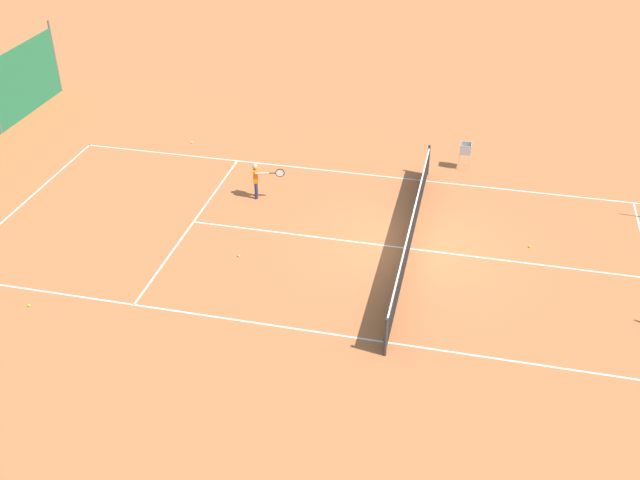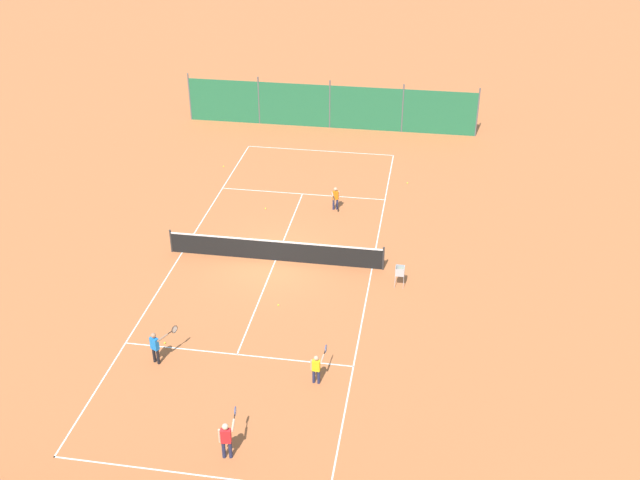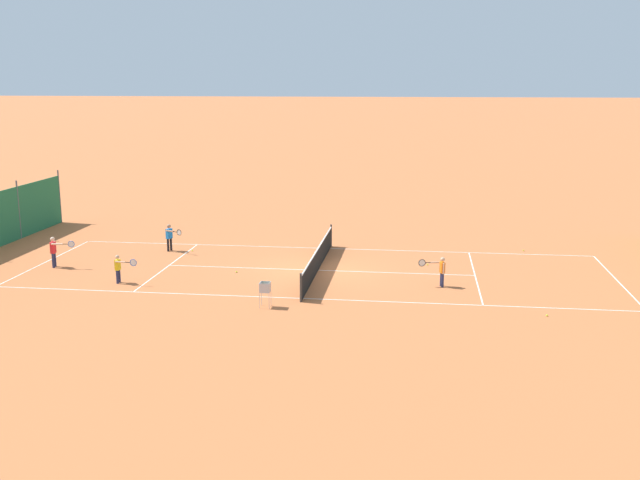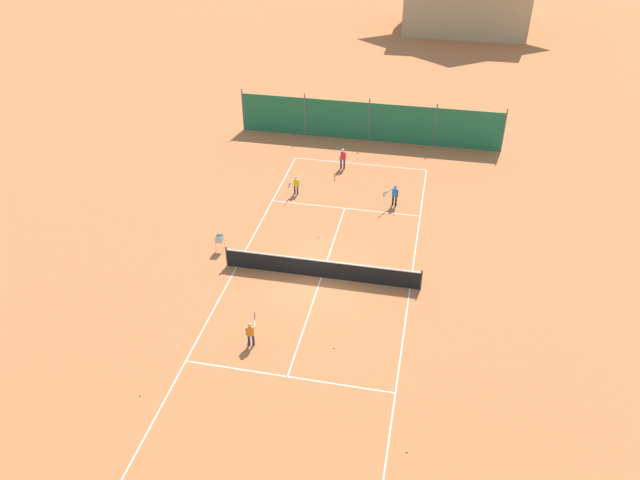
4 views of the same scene
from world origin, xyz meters
name	(u,v)px [view 2 (image 2 of 4)]	position (x,y,z in m)	size (l,w,h in m)	color
ground_plane	(275,260)	(0.00, 0.00, 0.00)	(600.00, 600.00, 0.00)	#BC6638
court_line_markings	(275,260)	(0.00, 0.00, 0.00)	(8.25, 23.85, 0.01)	white
tennis_net	(275,250)	(0.00, 0.00, 0.50)	(9.18, 0.08, 1.06)	#2D2D2D
windscreen_fence_near	(330,107)	(0.00, -15.50, 1.31)	(17.28, 0.08, 2.90)	#236B42
player_far_service	(156,345)	(2.59, 7.22, 0.73)	(0.78, 0.92, 1.26)	black
player_near_service	(335,197)	(-1.85, -4.97, 0.68)	(0.38, 1.02, 1.16)	#23284C
player_near_baseline	(317,366)	(-2.99, 7.37, 0.66)	(0.42, 0.94, 1.12)	#23284C
player_far_baseline	(227,437)	(-0.95, 11.05, 0.76)	(0.44, 1.09, 1.30)	#23284C
tennis_ball_alley_right	(278,305)	(-0.82, 3.27, 0.03)	(0.07, 0.07, 0.07)	#CCE033
tennis_ball_by_net_left	(165,343)	(2.70, 6.21, 0.03)	(0.07, 0.07, 0.07)	#CCE033
tennis_ball_service_box	(265,209)	(1.45, -4.51, 0.03)	(0.07, 0.07, 0.07)	#CCE033
tennis_ball_by_net_right	(224,166)	(4.74, -8.92, 0.03)	(0.07, 0.07, 0.07)	#CCE033
tennis_ball_far_corner	(407,183)	(-5.07, -8.42, 0.03)	(0.07, 0.07, 0.07)	#CCE033
ball_hopper	(400,272)	(-5.31, 1.13, 0.66)	(0.36, 0.36, 0.89)	#B7B7BC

